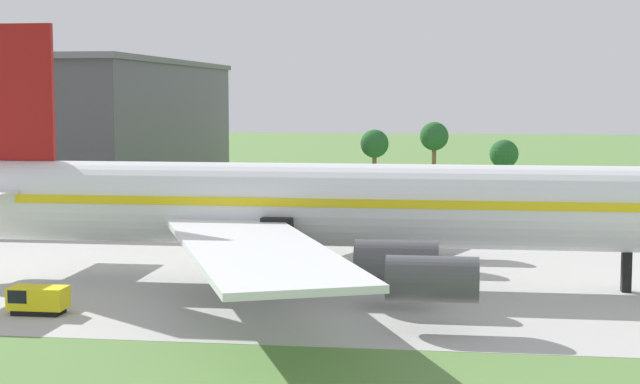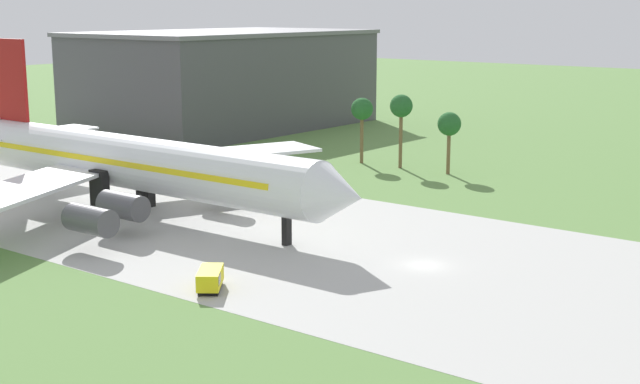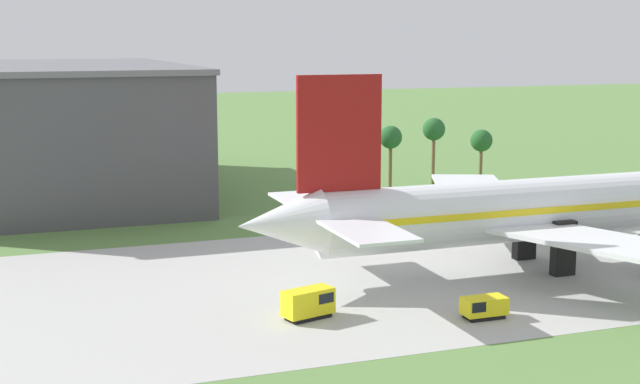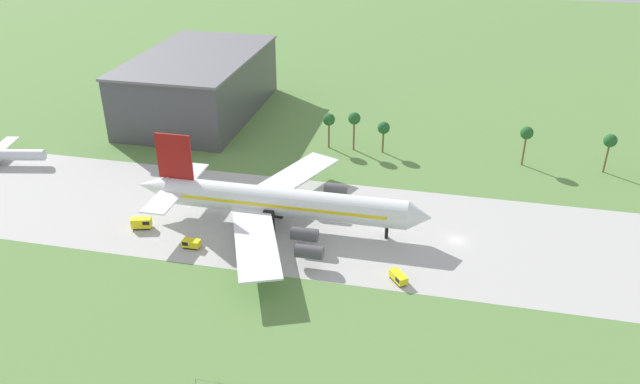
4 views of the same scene
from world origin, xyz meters
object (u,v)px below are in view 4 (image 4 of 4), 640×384
baggage_tug (191,243)px  terminal_building (199,85)px  fuel_truck (399,278)px  jet_airliner (279,202)px  catering_van (142,223)px

baggage_tug → terminal_building: (-29.78, 79.39, 9.07)m
fuel_truck → jet_airliner: bearing=151.2°
catering_van → terminal_building: 76.27m
fuel_truck → terminal_building: bearing=132.8°
fuel_truck → terminal_building: terminal_building is taller
terminal_building → fuel_truck: bearing=-47.2°
baggage_tug → fuel_truck: (46.34, -2.88, 0.01)m
baggage_tug → catering_van: catering_van is taller
fuel_truck → catering_van: size_ratio=0.96×
baggage_tug → fuel_truck: 46.43m
jet_airliner → terminal_building: bearing=125.1°
jet_airliner → fuel_truck: size_ratio=14.84×
catering_van → terminal_building: size_ratio=0.08×
jet_airliner → catering_van: jet_airliner is taller
jet_airliner → terminal_building: (-46.43, 65.94, 3.79)m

